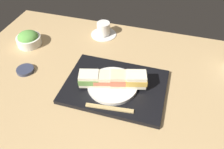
% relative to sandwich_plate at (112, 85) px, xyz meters
% --- Properties ---
extents(ground_plane, '(1.40, 1.00, 0.03)m').
position_rel_sandwich_plate_xyz_m(ground_plane, '(-0.04, 0.01, -0.04)').
color(ground_plane, tan).
extents(serving_tray, '(0.42, 0.31, 0.02)m').
position_rel_sandwich_plate_xyz_m(serving_tray, '(0.01, 0.01, -0.02)').
color(serving_tray, black).
rests_on(serving_tray, ground_plane).
extents(sandwich_plate, '(0.21, 0.21, 0.01)m').
position_rel_sandwich_plate_xyz_m(sandwich_plate, '(0.00, 0.00, 0.00)').
color(sandwich_plate, silver).
rests_on(sandwich_plate, serving_tray).
extents(sandwich_nearmost, '(0.10, 0.08, 0.05)m').
position_rel_sandwich_plate_xyz_m(sandwich_nearmost, '(-0.09, -0.02, 0.03)').
color(sandwich_nearmost, '#EFE5C1').
rests_on(sandwich_nearmost, sandwich_plate).
extents(sandwich_inner_near, '(0.10, 0.08, 0.05)m').
position_rel_sandwich_plate_xyz_m(sandwich_inner_near, '(-0.03, -0.01, 0.03)').
color(sandwich_inner_near, beige).
rests_on(sandwich_inner_near, sandwich_plate).
extents(sandwich_inner_far, '(0.09, 0.08, 0.05)m').
position_rel_sandwich_plate_xyz_m(sandwich_inner_far, '(0.03, 0.01, 0.03)').
color(sandwich_inner_far, beige).
rests_on(sandwich_inner_far, sandwich_plate).
extents(sandwich_farmost, '(0.10, 0.08, 0.06)m').
position_rel_sandwich_plate_xyz_m(sandwich_farmost, '(0.09, 0.02, 0.04)').
color(sandwich_farmost, '#EFE5C1').
rests_on(sandwich_farmost, sandwich_plate).
extents(salad_bowl, '(0.13, 0.13, 0.07)m').
position_rel_sandwich_plate_xyz_m(salad_bowl, '(-0.51, 0.19, 0.01)').
color(salad_bowl, silver).
rests_on(salad_bowl, ground_plane).
extents(chopsticks_pair, '(0.19, 0.04, 0.01)m').
position_rel_sandwich_plate_xyz_m(chopsticks_pair, '(0.02, -0.12, -0.00)').
color(chopsticks_pair, tan).
rests_on(chopsticks_pair, serving_tray).
extents(coffee_cup, '(0.14, 0.14, 0.07)m').
position_rel_sandwich_plate_xyz_m(coffee_cup, '(-0.16, 0.38, 0.01)').
color(coffee_cup, silver).
rests_on(coffee_cup, ground_plane).
extents(small_sauce_dish, '(0.08, 0.08, 0.02)m').
position_rel_sandwich_plate_xyz_m(small_sauce_dish, '(-0.42, -0.01, -0.02)').
color(small_sauce_dish, '#33384C').
rests_on(small_sauce_dish, ground_plane).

